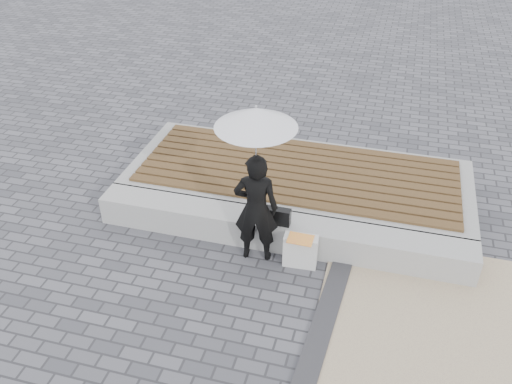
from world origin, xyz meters
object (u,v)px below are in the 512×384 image
seating_ledge (279,231)px  woman (256,209)px  parasol (256,118)px  handbag (278,216)px  canvas_tote (300,251)px

seating_ledge → woman: woman is taller
seating_ledge → parasol: bearing=-125.1°
parasol → handbag: (0.23, 0.23, -1.47)m
seating_ledge → parasol: parasol is taller
seating_ledge → handbag: 0.33m
seating_ledge → parasol: 1.83m
parasol → canvas_tote: size_ratio=2.70×
woman → handbag: size_ratio=4.66×
seating_ledge → handbag: handbag is taller
handbag → seating_ledge: bearing=90.1°
seating_ledge → canvas_tote: (0.35, -0.35, 0.02)m
woman → parasol: bearing=95.3°
parasol → handbag: 1.51m
handbag → canvas_tote: handbag is taller
woman → parasol: (0.00, -0.00, 1.23)m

